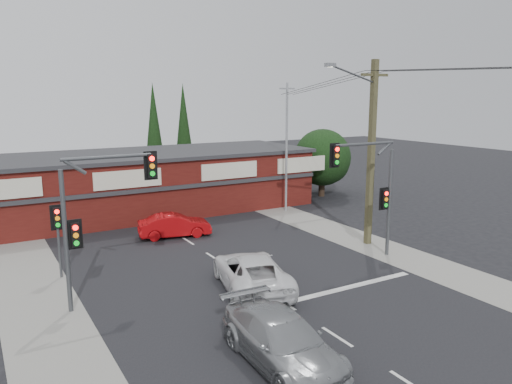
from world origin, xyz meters
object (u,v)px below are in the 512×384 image
shop_building (127,183)px  utility_pole (370,147)px  white_suv (252,272)px  red_sedan (175,225)px  silver_suv (282,341)px

shop_building → utility_pole: size_ratio=2.73×
white_suv → red_sedan: bearing=-75.5°
silver_suv → shop_building: size_ratio=0.20×
shop_building → utility_pole: utility_pole is taller
white_suv → silver_suv: 6.18m
white_suv → utility_pole: size_ratio=0.55×
red_sedan → white_suv: bearing=-168.8°
silver_suv → red_sedan: silver_suv is taller
white_suv → shop_building: (-0.61, 16.50, 1.36)m
white_suv → utility_pole: bearing=-149.1°
white_suv → red_sedan: white_suv is taller
white_suv → red_sedan: 9.23m
shop_building → utility_pole: bearing=-56.2°
silver_suv → shop_building: 22.37m
white_suv → shop_building: size_ratio=0.20×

